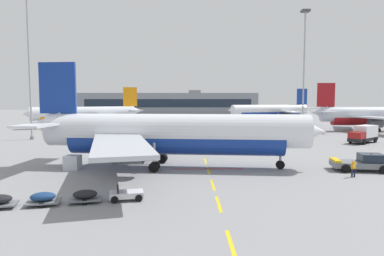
% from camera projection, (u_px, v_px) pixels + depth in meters
% --- Properties ---
extents(ground, '(400.00, 400.00, 0.00)m').
position_uv_depth(ground, '(333.00, 147.00, 57.28)').
color(ground, gray).
extents(apron_paint_markings, '(8.00, 94.05, 0.01)m').
position_uv_depth(apron_paint_markings, '(202.00, 150.00, 53.76)').
color(apron_paint_markings, yellow).
rests_on(apron_paint_markings, ground).
extents(airliner_foreground, '(34.82, 34.43, 12.20)m').
position_uv_depth(airliner_foreground, '(171.00, 133.00, 39.66)').
color(airliner_foreground, white).
rests_on(airliner_foreground, ground).
extents(pushback_tug, '(6.36, 3.90, 2.08)m').
position_uv_depth(pushback_tug, '(363.00, 163.00, 37.97)').
color(pushback_tug, slate).
rests_on(pushback_tug, ground).
extents(airliner_mid_left, '(32.67, 31.64, 11.70)m').
position_uv_depth(airliner_mid_left, '(271.00, 111.00, 121.86)').
color(airliner_mid_left, white).
rests_on(airliner_mid_left, ground).
extents(airliner_far_center, '(31.28, 29.76, 11.40)m').
position_uv_depth(airliner_far_center, '(87.00, 114.00, 96.44)').
color(airliner_far_center, silver).
rests_on(airliner_far_center, ground).
extents(airliner_far_right, '(33.75, 33.58, 11.84)m').
position_uv_depth(airliner_far_right, '(379.00, 116.00, 84.46)').
color(airliner_far_right, silver).
rests_on(airliner_far_right, ground).
extents(catering_truck, '(6.97, 6.25, 3.14)m').
position_uv_depth(catering_truck, '(364.00, 134.00, 61.95)').
color(catering_truck, black).
rests_on(catering_truck, ground).
extents(baggage_train, '(11.65, 3.88, 1.14)m').
position_uv_depth(baggage_train, '(65.00, 197.00, 25.92)').
color(baggage_train, silver).
rests_on(baggage_train, ground).
extents(ground_crew_worker, '(0.63, 0.49, 1.77)m').
position_uv_depth(ground_crew_worker, '(353.00, 167.00, 34.79)').
color(ground_crew_worker, '#191E38').
rests_on(ground_crew_worker, ground).
extents(uld_cargo_container, '(1.72, 1.68, 1.60)m').
position_uv_depth(uld_cargo_container, '(73.00, 163.00, 38.49)').
color(uld_cargo_container, '#B7BCC6').
rests_on(uld_cargo_container, ground).
extents(apron_light_mast_near, '(1.80, 1.80, 28.39)m').
position_uv_depth(apron_light_mast_near, '(29.00, 50.00, 66.14)').
color(apron_light_mast_near, slate).
rests_on(apron_light_mast_near, ground).
extents(apron_light_mast_far, '(1.80, 1.80, 27.94)m').
position_uv_depth(apron_light_mast_far, '(304.00, 58.00, 78.22)').
color(apron_light_mast_far, slate).
rests_on(apron_light_mast_far, ground).
extents(terminal_satellite, '(86.14, 23.63, 12.44)m').
position_uv_depth(terminal_satellite, '(169.00, 104.00, 175.00)').
color(terminal_satellite, gray).
rests_on(terminal_satellite, ground).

